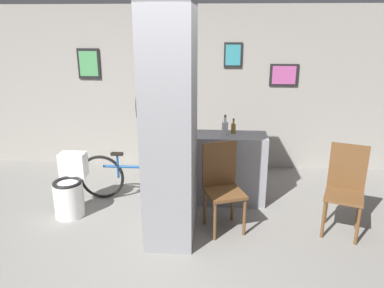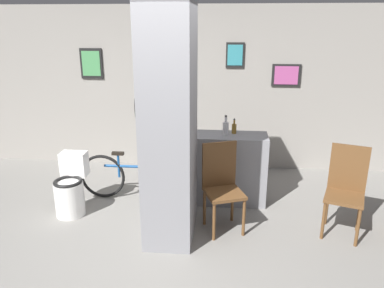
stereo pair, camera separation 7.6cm
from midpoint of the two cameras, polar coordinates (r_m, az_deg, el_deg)
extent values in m
plane|color=gray|center=(4.14, -4.27, -16.31)|extent=(14.00, 14.00, 0.00)
cube|color=gray|center=(6.11, -0.92, 8.34)|extent=(8.00, 0.06, 2.60)
cube|color=black|center=(6.36, -15.79, 11.70)|extent=(0.36, 0.02, 0.48)
cube|color=#4C9959|center=(6.35, -15.83, 11.68)|extent=(0.30, 0.01, 0.39)
cube|color=black|center=(6.08, 13.48, 10.19)|extent=(0.44, 0.02, 0.34)
cube|color=#B24C8C|center=(6.07, 13.50, 10.17)|extent=(0.36, 0.01, 0.28)
cube|color=black|center=(5.98, 5.90, 13.34)|extent=(0.28, 0.02, 0.38)
cube|color=teal|center=(5.96, 5.90, 13.33)|extent=(0.23, 0.01, 0.31)
cube|color=gray|center=(4.00, -3.84, 3.06)|extent=(0.52, 0.90, 2.60)
cylinder|color=black|center=(3.82, -8.34, 6.05)|extent=(0.03, 0.40, 0.40)
cylinder|color=red|center=(3.82, -8.56, 6.05)|extent=(0.01, 0.07, 0.07)
cube|color=gray|center=(5.04, 3.12, -3.65)|extent=(1.33, 0.44, 0.94)
cylinder|color=white|center=(4.99, -18.66, -8.03)|extent=(0.36, 0.36, 0.44)
torus|color=black|center=(4.90, -18.93, -5.60)|extent=(0.35, 0.35, 0.04)
cube|color=white|center=(5.05, -18.06, -3.01)|extent=(0.33, 0.20, 0.32)
cylinder|color=brown|center=(4.24, 2.98, -11.75)|extent=(0.04, 0.04, 0.45)
cylinder|color=brown|center=(4.36, 7.49, -11.01)|extent=(0.04, 0.04, 0.45)
cylinder|color=brown|center=(4.53, 1.47, -9.62)|extent=(0.04, 0.04, 0.45)
cylinder|color=brown|center=(4.65, 5.71, -8.99)|extent=(0.04, 0.04, 0.45)
cube|color=brown|center=(4.33, 4.49, -7.47)|extent=(0.53, 0.53, 0.04)
cube|color=brown|center=(4.38, 3.70, -3.05)|extent=(0.39, 0.17, 0.54)
cylinder|color=brown|center=(4.51, 18.93, -10.83)|extent=(0.04, 0.04, 0.45)
cylinder|color=brown|center=(4.51, 23.50, -11.41)|extent=(0.04, 0.04, 0.45)
cylinder|color=brown|center=(4.83, 19.36, -8.89)|extent=(0.04, 0.04, 0.45)
cylinder|color=brown|center=(4.83, 23.61, -9.43)|extent=(0.04, 0.04, 0.45)
cube|color=brown|center=(4.56, 21.70, -7.40)|extent=(0.52, 0.52, 0.04)
cube|color=brown|center=(4.63, 22.24, -3.22)|extent=(0.40, 0.17, 0.54)
torus|color=black|center=(5.30, -14.02, -4.91)|extent=(0.63, 0.04, 0.63)
torus|color=black|center=(5.09, -3.79, -5.36)|extent=(0.63, 0.04, 0.63)
cylinder|color=#194C8C|center=(5.11, -9.10, -3.48)|extent=(0.87, 0.04, 0.04)
cylinder|color=#194C8C|center=(5.17, -11.66, -3.38)|extent=(0.03, 0.03, 0.32)
cylinder|color=#194C8C|center=(5.03, -4.36, -3.65)|extent=(0.03, 0.03, 0.29)
cube|color=black|center=(5.11, -11.78, -1.49)|extent=(0.16, 0.06, 0.04)
cylinder|color=#262626|center=(4.98, -4.40, -2.08)|extent=(0.03, 0.42, 0.03)
cylinder|color=silver|center=(4.87, 4.60, 2.40)|extent=(0.08, 0.08, 0.16)
cylinder|color=silver|center=(4.84, 4.63, 3.74)|extent=(0.03, 0.03, 0.07)
sphere|color=#333333|center=(4.83, 4.65, 4.26)|extent=(0.03, 0.03, 0.03)
cylinder|color=olive|center=(4.95, 5.88, 2.37)|extent=(0.06, 0.06, 0.13)
cylinder|color=olive|center=(4.92, 5.91, 3.37)|extent=(0.02, 0.02, 0.05)
sphere|color=#333333|center=(4.91, 5.92, 3.76)|extent=(0.03, 0.03, 0.03)
camera|label=1|loc=(0.04, -90.49, -0.16)|focal=35.00mm
camera|label=2|loc=(0.04, 89.51, 0.16)|focal=35.00mm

